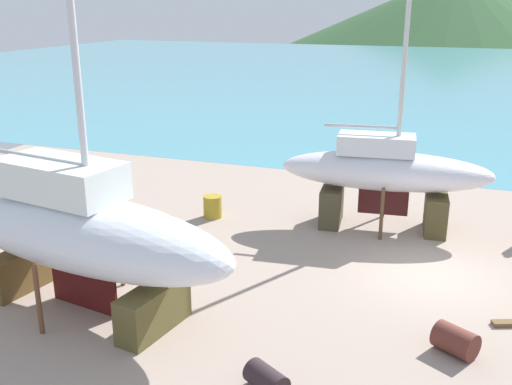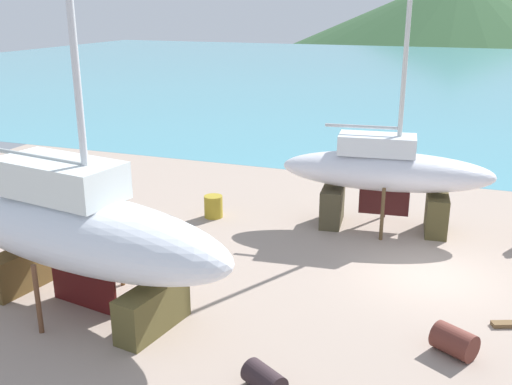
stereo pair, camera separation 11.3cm
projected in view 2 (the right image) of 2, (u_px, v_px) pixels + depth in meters
ground_plane at (423, 304)px, 15.13m from camera, size 44.52×44.52×0.00m
sea_water at (468, 75)px, 63.80m from camera, size 141.48×86.76×0.01m
headland_hill at (457, 30)px, 171.82m from camera, size 152.42×152.42×32.56m
sailboat_far_slipway at (385, 173)px, 19.70m from camera, size 7.20×2.76×10.60m
sailboat_mid_port at (77, 228)px, 14.37m from camera, size 9.21×3.98×14.56m
barrel_tar_black at (264, 379)px, 11.68m from camera, size 1.03×0.91×0.52m
barrel_tipped_center at (213, 206)px, 21.21m from camera, size 0.86×0.86×0.81m
barrel_tipped_left at (454, 341)px, 12.90m from camera, size 1.10×1.00×0.63m
timber_plank_far at (174, 233)px, 19.61m from camera, size 1.38×2.02×0.16m
timber_long_fore at (12, 236)px, 19.32m from camera, size 1.28×0.37×0.19m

